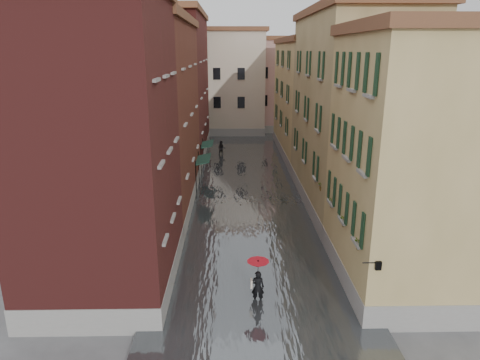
{
  "coord_description": "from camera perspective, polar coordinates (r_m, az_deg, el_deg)",
  "views": [
    {
      "loc": [
        -1.18,
        -20.49,
        10.85
      ],
      "look_at": [
        -0.69,
        5.17,
        3.0
      ],
      "focal_mm": 32.0,
      "sensor_mm": 36.0,
      "label": 1
    }
  ],
  "objects": [
    {
      "name": "building_right_far",
      "position": [
        45.52,
        9.42,
        10.36
      ],
      "size": [
        6.0,
        16.0,
        11.5
      ],
      "primitive_type": "cube",
      "color": "tan",
      "rests_on": "ground"
    },
    {
      "name": "building_left_far",
      "position": [
        45.03,
        -8.71,
        11.92
      ],
      "size": [
        6.0,
        16.0,
        14.0
      ],
      "primitive_type": "cube",
      "color": "maroon",
      "rests_on": "ground"
    },
    {
      "name": "awning_far",
      "position": [
        39.47,
        -4.44,
        4.7
      ],
      "size": [
        1.09,
        2.92,
        2.8
      ],
      "color": "#173428",
      "rests_on": "ground"
    },
    {
      "name": "awning_near",
      "position": [
        33.97,
        -4.96,
        2.66
      ],
      "size": [
        1.09,
        3.08,
        2.8
      ],
      "color": "#173428",
      "rests_on": "ground"
    },
    {
      "name": "building_end_cream",
      "position": [
        58.67,
        -2.95,
        12.74
      ],
      "size": [
        12.0,
        9.0,
        13.0
      ],
      "primitive_type": "cube",
      "color": "beige",
      "rests_on": "ground"
    },
    {
      "name": "pedestrian_main",
      "position": [
        19.25,
        2.39,
        -12.82
      ],
      "size": [
        0.98,
        0.98,
        2.06
      ],
      "color": "black",
      "rests_on": "ground"
    },
    {
      "name": "pedestrian_far",
      "position": [
        45.31,
        -2.48,
        4.2
      ],
      "size": [
        0.82,
        0.66,
        1.63
      ],
      "primitive_type": "imported",
      "rotation": [
        0.0,
        0.0,
        0.05
      ],
      "color": "black",
      "rests_on": "ground"
    },
    {
      "name": "window_planters",
      "position": [
        21.73,
        13.11,
        -3.19
      ],
      "size": [
        0.59,
        8.56,
        0.84
      ],
      "color": "#974131",
      "rests_on": "ground"
    },
    {
      "name": "floodwater",
      "position": [
        35.19,
        0.88,
        -0.78
      ],
      "size": [
        10.0,
        60.0,
        0.2
      ],
      "primitive_type": "cube",
      "color": "#4D5155",
      "rests_on": "ground"
    },
    {
      "name": "building_right_mid",
      "position": [
        30.91,
        14.42,
        8.39
      ],
      "size": [
        6.0,
        14.0,
        13.0
      ],
      "primitive_type": "cube",
      "color": "tan",
      "rests_on": "ground"
    },
    {
      "name": "building_end_pink",
      "position": [
        61.1,
        5.79,
        12.38
      ],
      "size": [
        10.0,
        9.0,
        12.0
      ],
      "primitive_type": "cube",
      "color": "tan",
      "rests_on": "ground"
    },
    {
      "name": "building_right_near",
      "position": [
        20.85,
        22.06,
        1.58
      ],
      "size": [
        6.0,
        8.0,
        11.5
      ],
      "primitive_type": "cube",
      "color": "tan",
      "rests_on": "ground"
    },
    {
      "name": "ground",
      "position": [
        23.21,
        1.99,
        -10.87
      ],
      "size": [
        120.0,
        120.0,
        0.0
      ],
      "primitive_type": "plane",
      "color": "#515254",
      "rests_on": "ground"
    },
    {
      "name": "building_left_mid",
      "position": [
        30.4,
        -12.24,
        7.93
      ],
      "size": [
        6.0,
        14.0,
        12.5
      ],
      "primitive_type": "cube",
      "color": "brown",
      "rests_on": "ground"
    },
    {
      "name": "building_left_near",
      "position": [
        19.86,
        -18.14,
        3.51
      ],
      "size": [
        6.0,
        8.0,
        13.0
      ],
      "primitive_type": "cube",
      "color": "maroon",
      "rests_on": "ground"
    },
    {
      "name": "wall_lantern",
      "position": [
        17.37,
        17.86,
        -10.72
      ],
      "size": [
        0.71,
        0.22,
        0.35
      ],
      "color": "black",
      "rests_on": "ground"
    }
  ]
}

